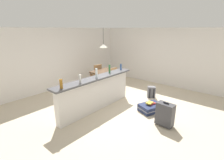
# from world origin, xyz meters

# --- Properties ---
(ground_plane) EXTENTS (13.00, 13.00, 0.05)m
(ground_plane) POSITION_xyz_m (0.00, 0.00, -0.03)
(ground_plane) COLOR beige
(wall_back) EXTENTS (6.60, 0.10, 2.50)m
(wall_back) POSITION_xyz_m (0.00, 3.05, 1.25)
(wall_back) COLOR silver
(wall_back) RESTS_ON ground_plane
(wall_right) EXTENTS (0.10, 6.00, 2.50)m
(wall_right) POSITION_xyz_m (3.05, 0.30, 1.25)
(wall_right) COLOR silver
(wall_right) RESTS_ON ground_plane
(partition_half_wall) EXTENTS (2.80, 0.20, 1.00)m
(partition_half_wall) POSITION_xyz_m (-0.71, 0.34, 0.50)
(partition_half_wall) COLOR silver
(partition_half_wall) RESTS_ON ground_plane
(bar_countertop) EXTENTS (2.96, 0.40, 0.05)m
(bar_countertop) POSITION_xyz_m (-0.71, 0.34, 1.02)
(bar_countertop) COLOR #4C4C51
(bar_countertop) RESTS_ON partition_half_wall
(bottle_amber) EXTENTS (0.07, 0.07, 0.24)m
(bottle_amber) POSITION_xyz_m (-1.96, 0.27, 1.17)
(bottle_amber) COLOR #9E661E
(bottle_amber) RESTS_ON bar_countertop
(bottle_white) EXTENTS (0.07, 0.07, 0.22)m
(bottle_white) POSITION_xyz_m (-1.36, 0.28, 1.16)
(bottle_white) COLOR silver
(bottle_white) RESTS_ON bar_countertop
(bottle_clear) EXTENTS (0.07, 0.07, 0.29)m
(bottle_clear) POSITION_xyz_m (-0.74, 0.29, 1.19)
(bottle_clear) COLOR silver
(bottle_clear) RESTS_ON bar_countertop
(bottle_green) EXTENTS (0.06, 0.06, 0.27)m
(bottle_green) POSITION_xyz_m (-0.04, 0.38, 1.18)
(bottle_green) COLOR #2D6B38
(bottle_green) RESTS_ON bar_countertop
(bottle_blue) EXTENTS (0.06, 0.06, 0.21)m
(bottle_blue) POSITION_xyz_m (0.54, 0.36, 1.15)
(bottle_blue) COLOR #284C89
(bottle_blue) RESTS_ON bar_countertop
(dining_table) EXTENTS (1.10, 0.80, 0.74)m
(dining_table) POSITION_xyz_m (0.99, 1.56, 0.65)
(dining_table) COLOR #4C331E
(dining_table) RESTS_ON ground_plane
(dining_chair_near_partition) EXTENTS (0.43, 0.43, 0.93)m
(dining_chair_near_partition) POSITION_xyz_m (1.00, 1.01, 0.52)
(dining_chair_near_partition) COLOR #9E754C
(dining_chair_near_partition) RESTS_ON ground_plane
(dining_chair_far_side) EXTENTS (0.46, 0.46, 0.93)m
(dining_chair_far_side) POSITION_xyz_m (1.07, 2.14, 0.52)
(dining_chair_far_side) COLOR #9E754C
(dining_chair_far_side) RESTS_ON ground_plane
(pendant_lamp) EXTENTS (0.34, 0.34, 0.84)m
(pendant_lamp) POSITION_xyz_m (1.03, 1.65, 1.78)
(pendant_lamp) COLOR black
(suitcase_flat_navy) EXTENTS (0.89, 0.71, 0.22)m
(suitcase_flat_navy) POSITION_xyz_m (0.28, -1.03, 0.11)
(suitcase_flat_navy) COLOR #1E284C
(suitcase_flat_navy) RESTS_ON ground_plane
(suitcase_upright_charcoal) EXTENTS (0.27, 0.46, 0.67)m
(suitcase_upright_charcoal) POSITION_xyz_m (-0.25, -1.70, 0.33)
(suitcase_upright_charcoal) COLOR #38383D
(suitcase_upright_charcoal) RESTS_ON ground_plane
(backpack_grey) EXTENTS (0.33, 0.34, 0.42)m
(backpack_grey) POSITION_xyz_m (1.27, -0.52, 0.20)
(backpack_grey) COLOR slate
(backpack_grey) RESTS_ON ground_plane
(book_stack) EXTENTS (0.31, 0.22, 0.07)m
(book_stack) POSITION_xyz_m (0.28, -1.01, 0.26)
(book_stack) COLOR #AD2D2D
(book_stack) RESTS_ON suitcase_flat_navy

